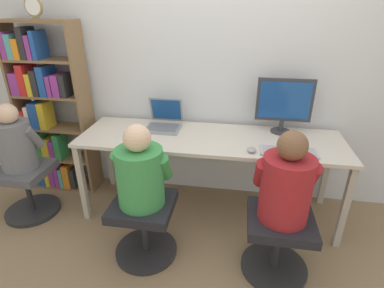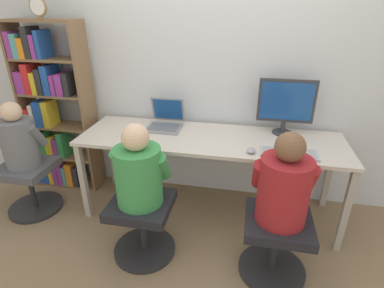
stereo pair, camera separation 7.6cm
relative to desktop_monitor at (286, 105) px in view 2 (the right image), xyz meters
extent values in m
plane|color=#846B4C|center=(-0.61, -0.55, -1.03)|extent=(14.00, 14.00, 0.00)
cube|color=silver|center=(-0.61, 0.19, 0.27)|extent=(10.00, 0.05, 2.60)
cube|color=beige|center=(-0.61, -0.21, -0.28)|extent=(2.26, 0.68, 0.03)
cube|color=#ADA497|center=(-1.70, -0.51, -0.66)|extent=(0.05, 0.05, 0.74)
cube|color=#ADA497|center=(0.48, -0.51, -0.66)|extent=(0.05, 0.05, 0.74)
cube|color=#ADA497|center=(-1.70, 0.09, -0.66)|extent=(0.05, 0.05, 0.74)
cube|color=#ADA497|center=(0.48, 0.09, -0.66)|extent=(0.05, 0.05, 0.74)
cylinder|color=#333338|center=(0.00, 0.00, -0.25)|extent=(0.18, 0.18, 0.01)
cylinder|color=#333338|center=(0.00, 0.00, -0.20)|extent=(0.04, 0.04, 0.10)
cube|color=#333338|center=(0.00, 0.00, 0.03)|extent=(0.47, 0.02, 0.37)
cube|color=#19478C|center=(0.00, -0.01, 0.03)|extent=(0.43, 0.01, 0.32)
cube|color=gray|center=(-1.06, -0.11, -0.25)|extent=(0.31, 0.25, 0.02)
cube|color=slate|center=(-1.06, -0.11, -0.24)|extent=(0.27, 0.20, 0.00)
cube|color=gray|center=(-1.06, 0.05, -0.12)|extent=(0.31, 0.08, 0.24)
cube|color=#19478C|center=(-1.06, 0.04, -0.12)|extent=(0.27, 0.07, 0.20)
cube|color=#B2B2B7|center=(0.02, -0.42, -0.25)|extent=(0.43, 0.17, 0.02)
cube|color=#97979C|center=(0.02, -0.42, -0.24)|extent=(0.39, 0.14, 0.00)
ellipsoid|color=#99999E|center=(-0.26, -0.44, -0.24)|extent=(0.07, 0.09, 0.03)
cylinder|color=#262628|center=(-0.04, -0.85, -1.01)|extent=(0.49, 0.49, 0.04)
cylinder|color=#262628|center=(-0.04, -0.85, -0.80)|extent=(0.05, 0.05, 0.38)
cube|color=black|center=(-0.04, -0.85, -0.58)|extent=(0.45, 0.43, 0.07)
cylinder|color=#262628|center=(-1.03, -0.84, -1.01)|extent=(0.49, 0.49, 0.04)
cylinder|color=#262628|center=(-1.03, -0.84, -0.80)|extent=(0.05, 0.05, 0.38)
cube|color=black|center=(-1.03, -0.84, -0.58)|extent=(0.45, 0.43, 0.07)
cylinder|color=maroon|center=(-0.04, -0.85, -0.31)|extent=(0.33, 0.33, 0.45)
sphere|color=brown|center=(-0.04, -0.85, 0.00)|extent=(0.19, 0.19, 0.19)
cylinder|color=maroon|center=(-0.20, -0.78, -0.25)|extent=(0.09, 0.21, 0.26)
cylinder|color=maroon|center=(0.11, -0.78, -0.25)|extent=(0.09, 0.21, 0.26)
cylinder|color=#388C47|center=(-1.03, -0.84, -0.33)|extent=(0.33, 0.33, 0.43)
sphere|color=beige|center=(-1.03, -0.84, -0.03)|extent=(0.19, 0.19, 0.19)
cylinder|color=#388C47|center=(-1.19, -0.78, -0.26)|extent=(0.09, 0.20, 0.25)
cylinder|color=#388C47|center=(-0.88, -0.78, -0.26)|extent=(0.09, 0.20, 0.25)
cube|color=brown|center=(-2.52, -0.01, -0.18)|extent=(0.02, 0.27, 1.69)
cube|color=brown|center=(-1.84, -0.01, -0.18)|extent=(0.02, 0.27, 1.69)
cube|color=brown|center=(-2.18, -0.01, -1.01)|extent=(0.65, 0.26, 0.02)
cube|color=brown|center=(-2.18, -0.01, -0.68)|extent=(0.65, 0.26, 0.02)
cube|color=brown|center=(-2.18, -0.01, -0.35)|extent=(0.65, 0.26, 0.02)
cube|color=brown|center=(-2.18, -0.01, -0.02)|extent=(0.65, 0.26, 0.02)
cube|color=brown|center=(-2.18, -0.01, 0.32)|extent=(0.65, 0.26, 0.02)
cube|color=brown|center=(-2.18, -0.01, 0.65)|extent=(0.65, 0.26, 0.02)
cube|color=#1E4C9E|center=(-2.46, -0.04, -0.86)|extent=(0.07, 0.20, 0.28)
cube|color=#1E4C9E|center=(-2.40, -0.04, -0.86)|extent=(0.04, 0.20, 0.28)
cube|color=gold|center=(-2.34, -0.04, -0.87)|extent=(0.05, 0.21, 0.26)
cube|color=#8C338C|center=(-2.29, -0.06, -0.90)|extent=(0.05, 0.16, 0.20)
cube|color=#8C338C|center=(-2.23, -0.07, -0.88)|extent=(0.05, 0.15, 0.25)
cube|color=teal|center=(-2.18, -0.03, -0.90)|extent=(0.04, 0.22, 0.21)
cube|color=orange|center=(-2.12, -0.06, -0.87)|extent=(0.07, 0.16, 0.25)
cube|color=#262628|center=(-2.05, -0.05, -0.89)|extent=(0.05, 0.19, 0.22)
cube|color=teal|center=(-2.46, -0.05, -0.54)|extent=(0.07, 0.18, 0.25)
cube|color=#2D8C47|center=(-2.38, -0.05, -0.54)|extent=(0.08, 0.18, 0.27)
cube|color=gold|center=(-2.29, -0.05, -0.57)|extent=(0.08, 0.19, 0.21)
cube|color=#8C338C|center=(-2.21, -0.06, -0.57)|extent=(0.05, 0.17, 0.20)
cube|color=#2D8C47|center=(-2.15, -0.06, -0.53)|extent=(0.06, 0.17, 0.27)
cube|color=red|center=(-2.46, -0.05, -0.25)|extent=(0.06, 0.19, 0.18)
cube|color=silver|center=(-2.40, -0.05, -0.23)|extent=(0.04, 0.19, 0.22)
cube|color=#1E4C9E|center=(-2.33, -0.03, -0.21)|extent=(0.09, 0.23, 0.26)
cube|color=gold|center=(-2.24, -0.06, -0.21)|extent=(0.07, 0.17, 0.26)
cube|color=#8C338C|center=(-2.45, -0.04, 0.10)|extent=(0.09, 0.20, 0.21)
cube|color=red|center=(-2.37, -0.03, 0.14)|extent=(0.07, 0.22, 0.28)
cube|color=gold|center=(-2.30, -0.03, 0.10)|extent=(0.05, 0.22, 0.21)
cube|color=#262628|center=(-2.24, -0.06, 0.12)|extent=(0.06, 0.16, 0.24)
cube|color=#1E4C9E|center=(-2.17, -0.03, 0.13)|extent=(0.07, 0.22, 0.27)
cube|color=#8C338C|center=(-2.11, -0.05, 0.09)|extent=(0.04, 0.18, 0.19)
cube|color=#8C338C|center=(-2.04, -0.03, 0.10)|extent=(0.07, 0.22, 0.20)
cube|color=#262628|center=(-1.97, -0.06, 0.10)|extent=(0.05, 0.17, 0.21)
cube|color=#8C338C|center=(-2.47, -0.06, 0.44)|extent=(0.05, 0.16, 0.23)
cube|color=teal|center=(-2.41, -0.05, 0.44)|extent=(0.06, 0.19, 0.21)
cube|color=orange|center=(-2.35, -0.04, 0.42)|extent=(0.06, 0.20, 0.18)
cube|color=#262628|center=(-2.28, -0.05, 0.47)|extent=(0.06, 0.19, 0.27)
cube|color=#8C338C|center=(-2.22, -0.03, 0.43)|extent=(0.05, 0.22, 0.21)
cube|color=#1E4C9E|center=(-2.17, -0.04, 0.45)|extent=(0.04, 0.20, 0.24)
cube|color=olive|center=(-2.12, -0.09, 0.67)|extent=(0.06, 0.03, 0.02)
cylinder|color=olive|center=(-2.12, -0.09, 0.76)|extent=(0.16, 0.02, 0.16)
cylinder|color=white|center=(-2.12, -0.10, 0.76)|extent=(0.13, 0.00, 0.13)
cylinder|color=#262628|center=(-2.26, -0.52, -1.01)|extent=(0.49, 0.49, 0.04)
cylinder|color=#262628|center=(-2.26, -0.52, -0.80)|extent=(0.05, 0.05, 0.38)
cube|color=#4C4C51|center=(-2.26, -0.52, -0.58)|extent=(0.45, 0.43, 0.07)
cylinder|color=slate|center=(-2.26, -0.52, -0.33)|extent=(0.29, 0.29, 0.43)
sphere|color=beige|center=(-2.26, -0.52, -0.04)|extent=(0.17, 0.17, 0.17)
cylinder|color=slate|center=(-2.39, -0.46, -0.26)|extent=(0.08, 0.19, 0.24)
cylinder|color=slate|center=(-2.12, -0.46, -0.26)|extent=(0.08, 0.19, 0.24)
camera|label=1|loc=(-0.38, -2.57, 0.78)|focal=28.00mm
camera|label=2|loc=(-0.31, -2.55, 0.78)|focal=28.00mm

